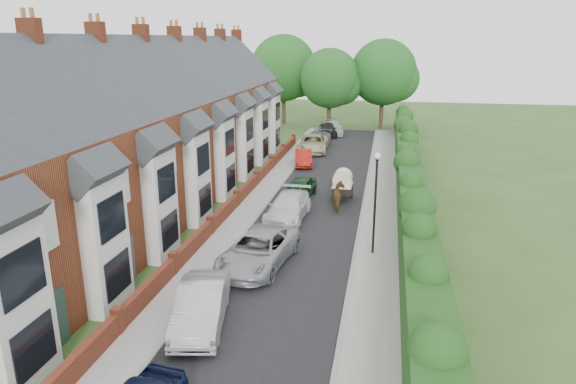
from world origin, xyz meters
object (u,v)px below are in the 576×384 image
car_beige (313,143)px  horse_cart (343,183)px  car_grey (316,140)px  car_black (328,129)px  lamppost (376,191)px  car_silver_b (259,250)px  car_green (300,188)px  car_red (303,158)px  car_white (288,207)px  car_silver_a (201,305)px  horse (339,197)px

car_beige → horse_cart: bearing=-78.4°
car_grey → car_black: car_grey is taller
lamppost → car_silver_b: lamppost is taller
car_green → car_red: (-1.26, 9.12, -0.03)m
car_white → car_black: (-0.90, 27.44, -0.01)m
car_silver_a → horse_cart: bearing=65.9°
lamppost → horse: bearing=109.2°
lamppost → horse_cart: size_ratio=1.79×
horse → car_beige: bearing=-88.6°
horse → horse_cart: (0.00, 2.13, 0.35)m
car_silver_b → horse: size_ratio=2.87×
car_white → car_black: car_white is taller
car_silver_a → car_silver_b: 5.52m
car_green → car_beige: bearing=102.1°
car_silver_a → car_green: car_silver_a is taller
car_silver_a → car_black: size_ratio=1.11×
car_white → car_green: car_white is taller
car_silver_a → car_black: car_silver_a is taller
car_silver_b → car_white: (0.13, 6.61, -0.04)m
car_beige → car_white: bearing=-90.1°
car_beige → car_black: bearing=83.2°
car_silver_a → car_silver_b: bearing=70.2°
car_beige → car_grey: bearing=86.0°
car_silver_a → car_green: 16.44m
lamppost → car_green: (-5.14, 8.68, -2.62)m
car_beige → horse: size_ratio=2.85×
lamppost → car_silver_b: size_ratio=0.91×
lamppost → car_black: 32.44m
car_white → horse_cart: size_ratio=1.79×
car_white → car_black: bearing=94.1°
car_beige → car_black: car_beige is taller
car_grey → horse_cart: horse_cart is taller
car_red → car_black: car_black is taller
car_green → car_grey: bearing=101.5°
lamppost → car_green: size_ratio=1.31×
car_green → car_black: 23.11m
car_beige → horse_cart: (4.09, -14.60, 0.40)m
car_silver_a → car_silver_b: (0.81, 5.45, -0.00)m
car_beige → car_red: bearing=-94.0°
car_green → car_red: 9.20m
car_beige → horse_cart: size_ratio=1.96×
car_silver_b → car_black: bearing=99.3°
car_silver_b → horse_cart: size_ratio=1.97×
car_black → car_white: bearing=-101.7°
car_beige → car_grey: 2.05m
car_beige → horse: horse is taller
lamppost → car_silver_b: 6.23m
car_black → car_silver_b: bearing=-102.3°
car_white → car_silver_b: bearing=-88.9°
car_black → horse: size_ratio=2.19×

